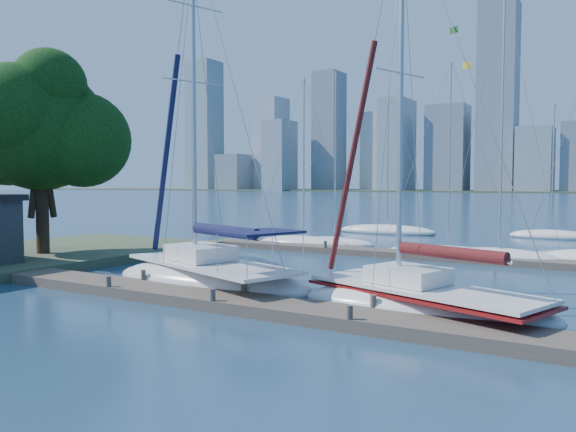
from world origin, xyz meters
The scene contains 13 objects.
ground centered at (0.00, 0.00, 0.00)m, with size 700.00×700.00×0.00m, color #172D4A.
near_dock centered at (0.00, 0.00, 0.20)m, with size 26.00×2.00×0.40m, color #463C33.
far_dock centered at (2.00, 16.00, 0.18)m, with size 30.00×1.80×0.36m, color #463C33.
shore centered at (-17.00, 3.00, 0.25)m, with size 12.00×22.00×0.50m, color #38472D.
tree centered at (-15.53, 3.84, 7.50)m, with size 8.99×8.17×11.36m.
sailboat_navy centered at (-2.69, 2.28, 1.11)m, with size 10.06×6.08×15.26m.
sailboat_maroon centered at (6.19, 2.13, 1.12)m, with size 8.91×5.36×14.23m.
bg_boat_0 centered at (-6.99, 17.80, 0.26)m, with size 7.21×3.39×11.81m.
bg_boat_1 centered at (-5.30, 19.22, 0.25)m, with size 6.11×3.98×12.25m.
bg_boat_2 centered at (2.91, 17.55, 0.23)m, with size 7.66×3.12×11.69m.
bg_boat_3 centered at (5.89, 16.96, 0.30)m, with size 6.80×3.89×14.92m.
bg_boat_6 centered at (-5.77, 30.37, 0.26)m, with size 8.97×4.07×12.63m.
bg_boat_7 centered at (6.92, 32.83, 0.24)m, with size 6.36×2.69×10.89m.
Camera 1 is at (11.67, -15.51, 4.30)m, focal length 35.00 mm.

